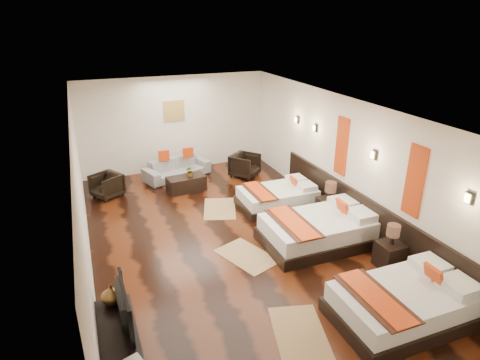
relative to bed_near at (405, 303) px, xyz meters
name	(u,v)px	position (x,y,z in m)	size (l,w,h in m)	color
floor	(232,243)	(-1.70, 3.10, -0.28)	(5.50, 9.50, 0.01)	black
ceiling	(230,110)	(-1.70, 3.10, 2.52)	(5.50, 9.50, 0.01)	white
back_wall	(175,124)	(-1.70, 7.85, 1.12)	(5.50, 0.01, 2.80)	silver
left_wall	(81,203)	(-4.45, 3.10, 1.12)	(0.01, 9.50, 2.80)	silver
right_wall	(349,163)	(1.05, 3.10, 1.12)	(0.01, 9.50, 2.80)	silver
headboard_panel	(366,218)	(1.01, 2.30, 0.17)	(0.08, 6.60, 0.90)	black
bed_near	(405,303)	(0.00, 0.00, 0.00)	(2.17, 1.37, 0.83)	black
bed_mid	(320,230)	(0.00, 2.46, 0.02)	(2.30, 1.44, 0.88)	black
bed_far	(278,197)	(0.00, 4.35, -0.04)	(1.87, 1.18, 0.72)	black
nightstand_a	(390,252)	(0.75, 1.22, 0.02)	(0.44, 0.44, 0.88)	black
nightstand_b	(329,207)	(0.75, 3.27, 0.04)	(0.47, 0.47, 0.93)	black
jute_mat_near	(299,333)	(-1.67, 0.30, -0.28)	(0.75, 1.20, 0.01)	#9E7A50
jute_mat_mid	(247,256)	(-1.59, 2.53, -0.28)	(0.75, 1.20, 0.01)	#9E7A50
jute_mat_far	(220,209)	(-1.40, 4.72, -0.28)	(0.75, 1.20, 0.01)	#9E7A50
tv_console	(121,356)	(-4.20, 0.54, -0.01)	(0.50, 1.80, 0.55)	black
tv	(118,307)	(-4.15, 0.80, 0.56)	(1.01, 0.13, 0.58)	black
figurine	(111,294)	(-4.20, 1.30, 0.42)	(0.30, 0.30, 0.31)	brown
sofa	(177,168)	(-1.86, 7.16, 0.00)	(1.91, 0.75, 0.56)	gray
armchair_left	(107,185)	(-3.87, 6.48, 0.03)	(0.66, 0.68, 0.62)	black
armchair_right	(245,165)	(-0.01, 6.51, 0.05)	(0.72, 0.74, 0.67)	black
coffee_table	(186,184)	(-1.86, 6.11, -0.08)	(1.00, 0.50, 0.40)	black
table_plant	(190,171)	(-1.74, 6.11, 0.26)	(0.26, 0.22, 0.29)	#2D5E1F
orange_panel_a	(415,181)	(1.03, 1.20, 1.42)	(0.04, 0.40, 1.30)	#D86014
orange_panel_b	(342,146)	(1.03, 3.40, 1.42)	(0.04, 0.40, 1.30)	#D86014
sconce_near	(469,198)	(1.01, 0.10, 1.57)	(0.07, 0.12, 0.18)	black
sconce_mid	(374,155)	(1.01, 2.30, 1.57)	(0.07, 0.12, 0.18)	black
sconce_far	(315,128)	(1.01, 4.50, 1.57)	(0.07, 0.12, 0.18)	black
sconce_lounge	(297,120)	(1.01, 5.40, 1.57)	(0.07, 0.12, 0.18)	black
gold_artwork	(174,111)	(-1.70, 7.83, 1.52)	(0.60, 0.04, 0.60)	#AD873F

